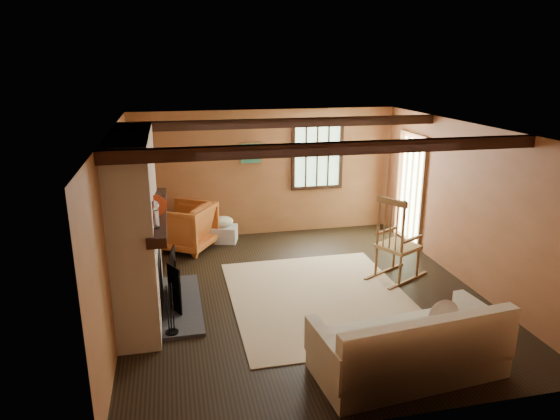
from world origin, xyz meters
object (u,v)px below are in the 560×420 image
object	(u,v)px
laundry_basket	(223,234)
armchair	(185,227)
fireplace	(139,233)
sofa	(411,350)
rocking_chair	(396,244)

from	to	relation	value
laundry_basket	armchair	world-z (taller)	armchair
fireplace	armchair	size ratio (longest dim) A/B	2.60
fireplace	sofa	distance (m)	3.65
fireplace	sofa	size ratio (longest dim) A/B	1.13
rocking_chair	laundry_basket	distance (m)	3.31
fireplace	armchair	distance (m)	2.39
laundry_basket	rocking_chair	bearing A→B (deg)	-42.38
rocking_chair	laundry_basket	world-z (taller)	rocking_chair
sofa	laundry_basket	bearing A→B (deg)	102.43
rocking_chair	armchair	bearing A→B (deg)	29.44
armchair	laundry_basket	bearing A→B (deg)	140.11
rocking_chair	sofa	bearing A→B (deg)	130.64
laundry_basket	armchair	distance (m)	0.78
fireplace	rocking_chair	bearing A→B (deg)	3.32
rocking_chair	armchair	world-z (taller)	rocking_chair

